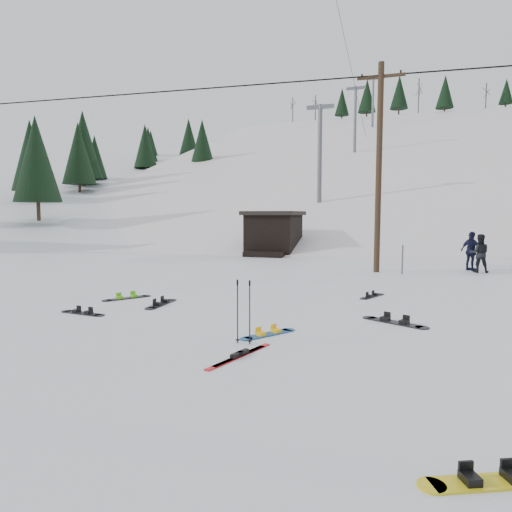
% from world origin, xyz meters
% --- Properties ---
extents(ground, '(200.00, 200.00, 0.00)m').
position_xyz_m(ground, '(0.00, 0.00, 0.00)').
color(ground, silver).
rests_on(ground, ground).
extents(ski_slope, '(60.00, 85.24, 65.97)m').
position_xyz_m(ski_slope, '(0.00, 55.00, -12.00)').
color(ski_slope, white).
rests_on(ski_slope, ground).
extents(ridge_left, '(47.54, 95.03, 58.38)m').
position_xyz_m(ridge_left, '(-36.00, 48.00, -11.00)').
color(ridge_left, silver).
rests_on(ridge_left, ground).
extents(treeline_left, '(20.00, 64.00, 10.00)m').
position_xyz_m(treeline_left, '(-34.00, 40.00, 0.00)').
color(treeline_left, black).
rests_on(treeline_left, ground).
extents(treeline_crest, '(50.00, 6.00, 10.00)m').
position_xyz_m(treeline_crest, '(0.00, 86.00, 0.00)').
color(treeline_crest, black).
rests_on(treeline_crest, ski_slope).
extents(utility_pole, '(2.00, 0.26, 9.00)m').
position_xyz_m(utility_pole, '(2.00, 14.00, 4.68)').
color(utility_pole, '#3A2819').
rests_on(utility_pole, ground).
extents(trail_sign, '(0.50, 0.09, 1.85)m').
position_xyz_m(trail_sign, '(3.10, 13.58, 1.27)').
color(trail_sign, '#595B60').
rests_on(trail_sign, ground).
extents(lift_hut, '(3.40, 4.10, 2.75)m').
position_xyz_m(lift_hut, '(-5.00, 20.94, 1.36)').
color(lift_hut, black).
rests_on(lift_hut, ground).
extents(lift_tower_near, '(2.20, 0.36, 8.00)m').
position_xyz_m(lift_tower_near, '(-4.00, 30.00, 7.86)').
color(lift_tower_near, '#595B60').
rests_on(lift_tower_near, ski_slope).
extents(lift_tower_mid, '(2.20, 0.36, 8.00)m').
position_xyz_m(lift_tower_mid, '(-4.00, 50.00, 14.36)').
color(lift_tower_mid, '#595B60').
rests_on(lift_tower_mid, ski_slope).
extents(lift_tower_far, '(2.20, 0.36, 8.00)m').
position_xyz_m(lift_tower_far, '(-4.00, 70.00, 20.86)').
color(lift_tower_far, '#595B60').
rests_on(lift_tower_far, ski_slope).
extents(hero_snowboard, '(0.88, 1.26, 0.10)m').
position_xyz_m(hero_snowboard, '(0.82, 2.32, 0.03)').
color(hero_snowboard, '#154A8D').
rests_on(hero_snowboard, ground).
extents(hero_skis, '(0.56, 1.80, 0.10)m').
position_xyz_m(hero_skis, '(0.80, 0.73, 0.03)').
color(hero_skis, '#AD1114').
rests_on(hero_skis, ground).
extents(ski_poles, '(0.35, 0.09, 1.27)m').
position_xyz_m(ski_poles, '(0.56, 1.54, 0.65)').
color(ski_poles, black).
rests_on(ski_poles, ground).
extents(board_scatter_a, '(1.39, 0.36, 0.10)m').
position_xyz_m(board_scatter_a, '(-4.31, 2.66, 0.03)').
color(board_scatter_a, black).
rests_on(board_scatter_a, ground).
extents(board_scatter_b, '(0.38, 1.56, 0.11)m').
position_xyz_m(board_scatter_b, '(-3.05, 4.38, 0.03)').
color(board_scatter_b, black).
rests_on(board_scatter_b, ground).
extents(board_scatter_c, '(0.94, 1.35, 0.11)m').
position_xyz_m(board_scatter_c, '(-4.52, 4.82, 0.03)').
color(board_scatter_c, black).
rests_on(board_scatter_c, ground).
extents(board_scatter_d, '(1.53, 0.92, 0.12)m').
position_xyz_m(board_scatter_d, '(3.28, 4.33, 0.03)').
color(board_scatter_d, black).
rests_on(board_scatter_d, ground).
extents(board_scatter_e, '(1.34, 0.79, 0.10)m').
position_xyz_m(board_scatter_e, '(4.49, -2.04, 0.03)').
color(board_scatter_e, yellow).
rests_on(board_scatter_e, ground).
extents(board_scatter_f, '(0.64, 1.23, 0.09)m').
position_xyz_m(board_scatter_f, '(2.44, 7.67, 0.02)').
color(board_scatter_f, black).
rests_on(board_scatter_f, ground).
extents(skier_dark, '(0.83, 0.66, 1.69)m').
position_xyz_m(skier_dark, '(6.24, 15.33, 0.84)').
color(skier_dark, black).
rests_on(skier_dark, ground).
extents(skier_navy, '(1.07, 1.01, 1.78)m').
position_xyz_m(skier_navy, '(5.98, 15.97, 0.89)').
color(skier_navy, '#151836').
rests_on(skier_navy, ground).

